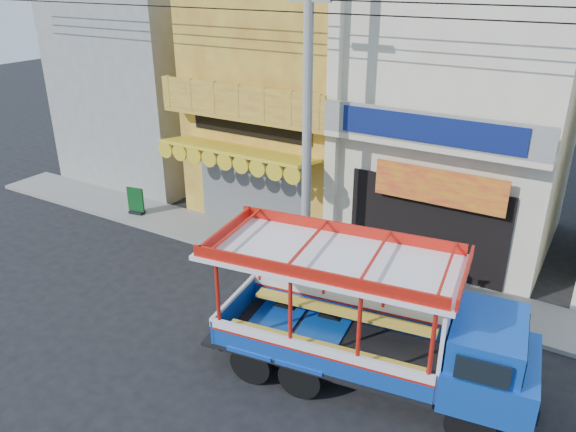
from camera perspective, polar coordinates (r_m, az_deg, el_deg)
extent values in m
plane|color=black|center=(13.99, -1.39, -12.51)|extent=(90.00, 90.00, 0.00)
cube|color=slate|center=(16.93, 5.88, -5.38)|extent=(30.00, 2.00, 0.12)
cube|color=#A96925|center=(20.63, 1.01, 11.85)|extent=(6.00, 6.00, 8.00)
cube|color=#595B5E|center=(18.93, -3.63, 2.46)|extent=(4.20, 0.10, 2.60)
cube|color=gold|center=(17.82, -5.10, 6.66)|extent=(5.20, 1.50, 0.31)
cube|color=#A96925|center=(17.87, -4.46, 10.06)|extent=(6.00, 0.70, 0.18)
cube|color=#A96925|center=(17.51, -5.09, 11.59)|extent=(6.00, 0.12, 0.95)
cube|color=black|center=(18.25, -3.82, 8.74)|extent=(4.50, 0.04, 0.45)
cube|color=beige|center=(18.46, 17.58, 9.31)|extent=(6.00, 6.00, 8.00)
cube|color=black|center=(16.49, 13.85, -1.21)|extent=(4.60, 0.12, 2.80)
cube|color=yellow|center=(15.64, 15.07, 2.83)|extent=(3.60, 0.05, 1.00)
cube|color=beige|center=(15.31, 14.39, 7.02)|extent=(6.00, 0.70, 0.18)
cube|color=gray|center=(14.90, 14.23, 8.58)|extent=(6.00, 0.12, 0.85)
cube|color=navy|center=(14.83, 14.15, 8.52)|extent=(4.80, 0.06, 0.70)
cube|color=beige|center=(16.55, 4.58, 8.75)|extent=(0.35, 0.30, 8.00)
cube|color=gray|center=(24.85, -13.47, 12.82)|extent=(6.00, 6.00, 7.60)
cylinder|color=gray|center=(15.09, 1.96, 9.29)|extent=(0.26, 0.26, 9.00)
cylinder|color=black|center=(14.19, 5.88, 19.73)|extent=(28.00, 0.04, 0.04)
cylinder|color=black|center=(14.17, 5.93, 20.94)|extent=(28.00, 0.04, 0.04)
cylinder|color=black|center=(11.71, 18.03, -19.51)|extent=(0.98, 0.39, 0.95)
cylinder|color=black|center=(13.11, 18.98, -14.30)|extent=(0.98, 0.39, 0.95)
cylinder|color=black|center=(12.21, 1.32, -15.98)|extent=(0.98, 0.39, 0.95)
cylinder|color=black|center=(13.55, 4.26, -11.44)|extent=(0.98, 0.39, 0.95)
cylinder|color=black|center=(12.58, -3.66, -14.63)|extent=(0.98, 0.39, 0.95)
cylinder|color=black|center=(13.89, -0.26, -10.39)|extent=(0.98, 0.39, 0.95)
cube|color=black|center=(12.55, 7.93, -14.40)|extent=(6.54, 2.41, 0.27)
cube|color=blue|center=(12.01, 19.86, -14.65)|extent=(1.98, 2.30, 0.86)
cube|color=blue|center=(11.57, 19.67, -11.56)|extent=(1.58, 2.09, 0.71)
cube|color=black|center=(11.62, 22.96, -12.27)|extent=(0.28, 1.67, 0.52)
cube|color=black|center=(12.60, 4.47, -12.93)|extent=(4.94, 2.70, 0.11)
cube|color=blue|center=(11.64, 2.83, -14.38)|extent=(4.68, 0.70, 0.57)
cube|color=white|center=(11.48, 2.86, -13.37)|extent=(4.68, 0.71, 0.21)
cube|color=blue|center=(13.20, 5.97, -9.34)|extent=(4.68, 0.70, 0.57)
cube|color=white|center=(13.06, 6.02, -8.39)|extent=(4.68, 0.71, 0.21)
cylinder|color=red|center=(11.85, -7.17, -7.63)|extent=(0.10, 0.10, 1.52)
cylinder|color=red|center=(13.36, -2.93, -3.60)|extent=(0.10, 0.10, 1.52)
cube|color=white|center=(11.61, 15.97, -11.04)|extent=(0.33, 1.92, 2.14)
cube|color=white|center=(11.48, 4.35, -4.24)|extent=(5.54, 3.01, 0.10)
cube|color=red|center=(11.40, 4.38, -3.48)|extent=(5.34, 2.89, 0.25)
cube|color=black|center=(21.13, -15.09, 0.39)|extent=(0.59, 0.38, 0.10)
cube|color=#0B4017|center=(20.95, -15.23, 1.63)|extent=(0.65, 0.19, 0.89)
imported|color=#164D1C|center=(15.92, 15.80, -6.09)|extent=(1.09, 1.05, 0.93)
imported|color=#164D1C|center=(15.79, 14.95, -6.23)|extent=(0.67, 0.64, 0.95)
imported|color=#164D1C|center=(15.76, 14.30, -6.40)|extent=(0.55, 0.55, 0.85)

